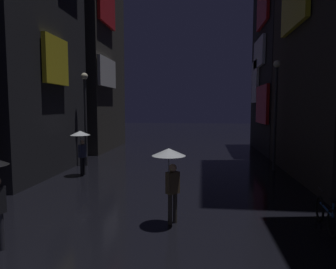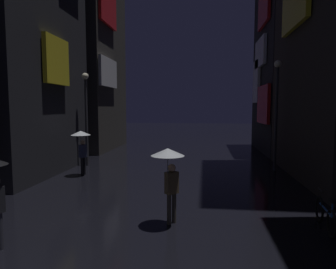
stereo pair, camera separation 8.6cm
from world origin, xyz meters
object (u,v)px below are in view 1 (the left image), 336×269
object	(u,v)px
pedestrian_midstreet_centre_clear	(170,165)
streetlamp_right_far	(276,102)
pedestrian_midstreet_left_clear	(81,140)
streetlamp_left_far	(85,107)
bicycle_parked_at_storefront	(326,215)

from	to	relation	value
pedestrian_midstreet_centre_clear	streetlamp_right_far	xyz separation A→B (m)	(4.51, 7.72, 1.79)
pedestrian_midstreet_left_clear	streetlamp_left_far	size ratio (longest dim) A/B	0.42
pedestrian_midstreet_centre_clear	bicycle_parked_at_storefront	size ratio (longest dim) A/B	1.17
pedestrian_midstreet_left_clear	streetlamp_left_far	xyz separation A→B (m)	(-0.72, 2.40, 1.53)
pedestrian_midstreet_centre_clear	streetlamp_left_far	xyz separation A→B (m)	(-5.49, 7.84, 1.53)
pedestrian_midstreet_centre_clear	bicycle_parked_at_storefront	xyz separation A→B (m)	(4.11, 0.20, -1.28)
bicycle_parked_at_storefront	streetlamp_right_far	size ratio (longest dim) A/B	0.33
streetlamp_right_far	streetlamp_left_far	bearing A→B (deg)	179.29
bicycle_parked_at_storefront	streetlamp_left_far	bearing A→B (deg)	141.48
pedestrian_midstreet_left_clear	streetlamp_right_far	world-z (taller)	streetlamp_right_far
bicycle_parked_at_storefront	streetlamp_left_far	distance (m)	12.59
streetlamp_right_far	streetlamp_left_far	world-z (taller)	streetlamp_right_far
pedestrian_midstreet_left_clear	streetlamp_right_far	size ratio (longest dim) A/B	0.38
bicycle_parked_at_storefront	streetlamp_right_far	world-z (taller)	streetlamp_right_far
pedestrian_midstreet_left_clear	bicycle_parked_at_storefront	bearing A→B (deg)	-30.54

